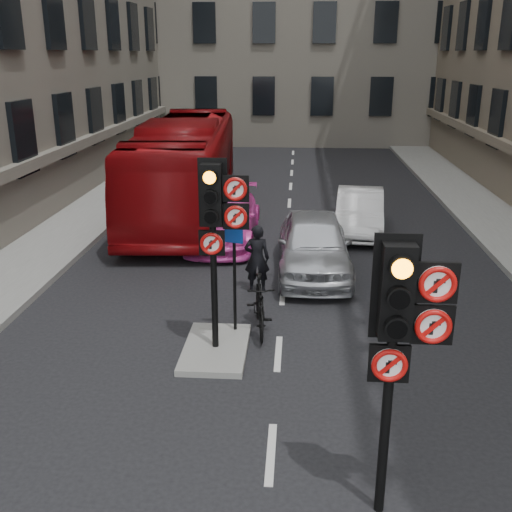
# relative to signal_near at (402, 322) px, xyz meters

# --- Properties ---
(pavement_left) EXTENTS (3.00, 50.00, 0.16)m
(pavement_left) POSITION_rel_signal_near_xyz_m (-8.69, 11.01, -2.50)
(pavement_left) COLOR gray
(pavement_left) RESTS_ON ground
(centre_island) EXTENTS (1.20, 2.00, 0.12)m
(centre_island) POSITION_rel_signal_near_xyz_m (-2.69, 4.01, -2.52)
(centre_island) COLOR gray
(centre_island) RESTS_ON ground
(signal_near) EXTENTS (0.91, 0.40, 3.58)m
(signal_near) POSITION_rel_signal_near_xyz_m (0.00, 0.00, 0.00)
(signal_near) COLOR black
(signal_near) RESTS_ON ground
(signal_far) EXTENTS (0.91, 0.40, 3.58)m
(signal_far) POSITION_rel_signal_near_xyz_m (-2.60, 4.00, 0.12)
(signal_far) COLOR black
(signal_far) RESTS_ON centre_island
(car_silver) EXTENTS (1.91, 4.57, 1.55)m
(car_silver) POSITION_rel_signal_near_xyz_m (-0.74, 8.52, -1.81)
(car_silver) COLOR #AEB0B6
(car_silver) RESTS_ON ground
(car_white) EXTENTS (1.82, 4.21, 1.35)m
(car_white) POSITION_rel_signal_near_xyz_m (0.78, 12.31, -1.91)
(car_white) COLOR white
(car_white) RESTS_ON ground
(car_pink) EXTENTS (1.94, 4.76, 1.38)m
(car_pink) POSITION_rel_signal_near_xyz_m (-3.36, 11.10, -1.89)
(car_pink) COLOR #EC45B3
(car_pink) RESTS_ON ground
(bus_red) EXTENTS (3.50, 11.97, 3.29)m
(bus_red) POSITION_rel_signal_near_xyz_m (-5.11, 14.39, -0.94)
(bus_red) COLOR maroon
(bus_red) RESTS_ON ground
(motorcycle) EXTENTS (0.76, 1.91, 1.12)m
(motorcycle) POSITION_rel_signal_near_xyz_m (-1.91, 5.01, -2.02)
(motorcycle) COLOR black
(motorcycle) RESTS_ON ground
(motorcyclist) EXTENTS (0.62, 0.44, 1.64)m
(motorcyclist) POSITION_rel_signal_near_xyz_m (-2.11, 7.15, -1.76)
(motorcyclist) COLOR black
(motorcyclist) RESTS_ON ground
(info_sign) EXTENTS (0.37, 0.16, 2.15)m
(info_sign) POSITION_rel_signal_near_xyz_m (-2.39, 4.74, -1.07)
(info_sign) COLOR black
(info_sign) RESTS_ON centre_island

